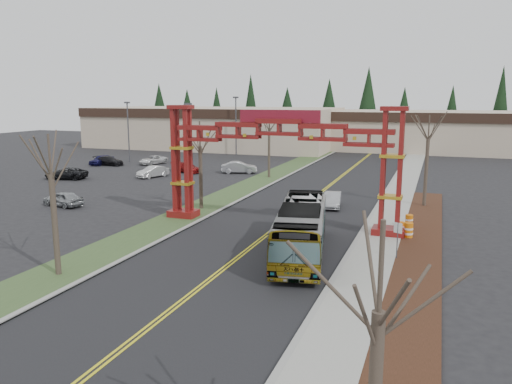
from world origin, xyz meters
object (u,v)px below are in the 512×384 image
at_px(parked_car_far_a, 239,167).
at_px(light_pole_far, 236,122).
at_px(gateway_arch, 279,146).
at_px(bare_tree_median_far, 269,129).
at_px(bare_tree_median_near, 51,174).
at_px(retail_building_east, 435,131).
at_px(transit_bus, 301,229).
at_px(silver_sedan, 333,200).
at_px(parked_car_mid_b, 102,160).
at_px(light_pole_mid, 128,127).
at_px(barrel_north, 409,222).
at_px(barrel_south, 408,231).
at_px(parked_car_far_b, 153,160).
at_px(parked_car_far_c, 109,161).
at_px(bare_tree_right_far, 428,139).
at_px(parked_car_near_a, 63,199).
at_px(street_sign, 398,233).
at_px(light_pole_near, 189,136).
at_px(parked_car_near_c, 66,173).
at_px(bare_tree_right_near, 379,314).
at_px(parked_car_mid_a, 187,168).
at_px(barrel_mid, 401,228).
at_px(retail_building_west, 216,127).
at_px(parked_car_near_b, 153,172).
at_px(bare_tree_median_mid, 200,147).

height_order(parked_car_far_a, light_pole_far, light_pole_far).
height_order(gateway_arch, bare_tree_median_far, gateway_arch).
height_order(gateway_arch, bare_tree_median_near, gateway_arch).
distance_m(retail_building_east, bare_tree_median_near, 78.21).
distance_m(transit_bus, bare_tree_median_near, 14.49).
height_order(silver_sedan, bare_tree_median_near, bare_tree_median_near).
bearing_deg(parked_car_mid_b, light_pole_mid, 64.43).
bearing_deg(bare_tree_median_near, parked_car_far_a, 97.14).
bearing_deg(barrel_north, barrel_south, -87.26).
xyz_separation_m(parked_car_far_b, bare_tree_median_far, (19.62, -5.88, 5.26)).
relative_size(parked_car_far_c, bare_tree_right_far, 0.55).
relative_size(parked_car_near_a, street_sign, 1.75).
relative_size(bare_tree_right_far, light_pole_near, 0.90).
distance_m(parked_car_near_c, bare_tree_right_near, 54.88).
relative_size(parked_car_near_c, bare_tree_right_far, 0.61).
height_order(transit_bus, parked_car_mid_a, transit_bus).
bearing_deg(parked_car_mid_b, barrel_south, -26.45).
height_order(transit_bus, barrel_mid, transit_bus).
bearing_deg(transit_bus, parked_car_near_c, 140.04).
distance_m(silver_sedan, barrel_north, 8.53).
bearing_deg(light_pole_near, transit_bus, -48.99).
height_order(parked_car_mid_a, parked_car_far_a, parked_car_far_a).
bearing_deg(bare_tree_median_near, parked_car_near_a, 130.24).
bearing_deg(bare_tree_median_far, bare_tree_right_far, -30.31).
bearing_deg(parked_car_near_c, bare_tree_right_near, 35.78).
distance_m(retail_building_west, street_sign, 70.82).
bearing_deg(bare_tree_right_near, retail_building_west, 116.88).
relative_size(parked_car_far_b, bare_tree_median_near, 0.57).
bearing_deg(barrel_south, light_pole_near, 147.27).
bearing_deg(parked_car_near_b, parked_car_mid_b, 168.29).
distance_m(bare_tree_median_near, barrel_north, 24.52).
xyz_separation_m(retail_building_east, barrel_south, (-0.66, -62.19, -2.95)).
distance_m(light_pole_near, barrel_south, 30.13).
relative_size(retail_building_west, transit_bus, 3.99).
bearing_deg(parked_car_far_a, barrel_north, -153.02).
height_order(parked_car_far_a, light_pole_mid, light_pole_mid).
xyz_separation_m(retail_building_west, parked_car_near_c, (-0.15, -41.76, -3.08)).
relative_size(bare_tree_median_mid, bare_tree_median_far, 0.96).
bearing_deg(parked_car_far_b, retail_building_east, 59.92).
distance_m(gateway_arch, retail_building_east, 62.80).
relative_size(gateway_arch, silver_sedan, 4.52).
relative_size(bare_tree_right_far, barrel_south, 7.17).
bearing_deg(parked_car_near_a, retail_building_west, -159.15).
distance_m(gateway_arch, light_pole_near, 22.35).
height_order(transit_bus, bare_tree_median_near, bare_tree_median_near).
bearing_deg(street_sign, light_pole_mid, 141.09).
distance_m(gateway_arch, retail_building_west, 61.78).
bearing_deg(bare_tree_median_mid, bare_tree_median_far, 90.00).
xyz_separation_m(light_pole_mid, barrel_mid, (40.89, -27.39, -4.65)).
distance_m(bare_tree_median_far, barrel_south, 28.19).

